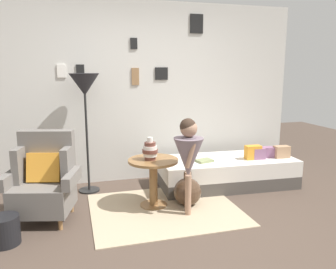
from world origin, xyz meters
name	(u,v)px	position (x,y,z in m)	size (l,w,h in m)	color
ground_plane	(180,236)	(0.00, 0.00, 0.00)	(12.00, 12.00, 0.00)	#4C3D33
gallery_wall	(140,93)	(0.00, 1.95, 1.30)	(4.80, 0.12, 2.60)	beige
rug	(165,209)	(0.03, 0.66, 0.01)	(1.72, 1.43, 0.01)	tan
armchair	(44,180)	(-1.31, 0.81, 0.44)	(0.85, 0.72, 0.97)	#9E7042
daybed	(227,172)	(1.11, 1.24, 0.20)	(1.94, 0.90, 0.40)	#4C4742
pillow_head	(282,152)	(1.87, 1.07, 0.48)	(0.22, 0.12, 0.17)	tan
pillow_mid	(266,152)	(1.67, 1.15, 0.47)	(0.22, 0.12, 0.15)	gray
pillow_back	(258,153)	(1.51, 1.10, 0.48)	(0.17, 0.12, 0.15)	gray
pillow_extra	(253,152)	(1.43, 1.10, 0.50)	(0.22, 0.12, 0.19)	orange
side_table	(153,173)	(-0.07, 0.81, 0.42)	(0.60, 0.60, 0.59)	olive
vase_striped	(150,150)	(-0.11, 0.81, 0.70)	(0.19, 0.19, 0.27)	brown
floor_lamp	(85,90)	(-0.80, 1.55, 1.38)	(0.39, 0.39, 1.59)	black
person_child	(188,154)	(0.26, 0.49, 0.71)	(0.34, 0.34, 1.11)	#A37A60
book_on_daybed	(204,161)	(0.73, 1.17, 0.42)	(0.22, 0.16, 0.03)	#879362
demijohn_near	(187,192)	(0.33, 0.72, 0.17)	(0.34, 0.34, 0.42)	#473323
magazine_basket	(5,230)	(-1.65, 0.30, 0.14)	(0.28, 0.28, 0.28)	black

